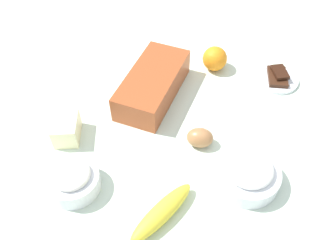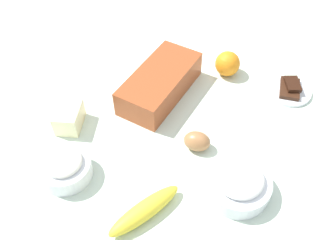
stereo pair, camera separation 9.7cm
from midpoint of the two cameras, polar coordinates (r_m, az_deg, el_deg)
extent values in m
cube|color=silver|center=(1.01, 2.75, -2.06)|extent=(2.40, 2.40, 0.02)
cube|color=#9E4723|center=(1.07, 1.37, 5.59)|extent=(0.29, 0.15, 0.08)
cube|color=black|center=(1.07, 1.37, 5.74)|extent=(0.28, 0.14, 0.07)
cylinder|color=white|center=(0.91, -12.62, -7.66)|extent=(0.13, 0.13, 0.05)
torus|color=white|center=(0.90, -12.83, -6.94)|extent=(0.13, 0.13, 0.01)
ellipsoid|color=white|center=(0.89, -12.95, -6.53)|extent=(0.09, 0.09, 0.03)
cylinder|color=white|center=(0.89, 13.83, -10.03)|extent=(0.15, 0.15, 0.04)
torus|color=white|center=(0.88, 14.05, -9.39)|extent=(0.15, 0.15, 0.01)
ellipsoid|color=white|center=(0.87, 14.21, -8.91)|extent=(0.11, 0.11, 0.04)
ellipsoid|color=yellow|center=(0.84, -0.25, -14.01)|extent=(0.19, 0.12, 0.04)
sphere|color=orange|center=(1.16, 11.59, 8.43)|extent=(0.08, 0.08, 0.08)
cube|color=#F4EDB2|center=(1.01, -12.46, 0.26)|extent=(0.11, 0.09, 0.06)
ellipsoid|color=#A36D42|center=(0.95, 7.44, -3.44)|extent=(0.06, 0.08, 0.05)
cylinder|color=white|center=(1.17, 20.48, 4.10)|extent=(0.13, 0.13, 0.01)
cube|color=#381E11|center=(1.16, 20.62, 4.49)|extent=(0.10, 0.07, 0.01)
cube|color=black|center=(1.16, 21.04, 5.09)|extent=(0.07, 0.06, 0.01)
camera|label=1|loc=(0.05, -87.13, 3.18)|focal=39.39mm
camera|label=2|loc=(0.05, 92.87, -3.18)|focal=39.39mm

